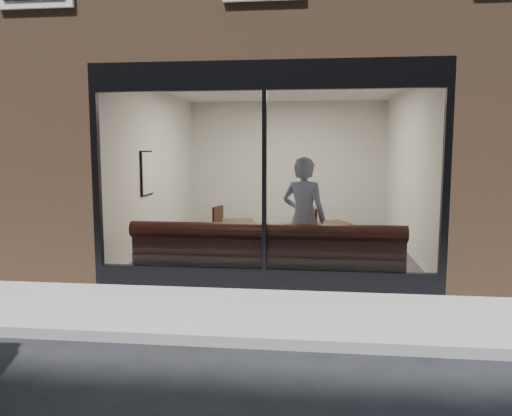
# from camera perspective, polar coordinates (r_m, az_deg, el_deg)

# --- Properties ---
(ground) EXTENTS (120.00, 120.00, 0.00)m
(ground) POSITION_cam_1_polar(r_m,az_deg,el_deg) (5.32, -1.34, -15.38)
(ground) COLOR black
(ground) RESTS_ON ground
(sidewalk_near) EXTENTS (40.00, 2.00, 0.01)m
(sidewalk_near) POSITION_cam_1_polar(r_m,az_deg,el_deg) (6.24, -0.04, -11.88)
(sidewalk_near) COLOR gray
(sidewalk_near) RESTS_ON ground
(kerb_near) EXTENTS (40.00, 0.10, 0.12)m
(kerb_near) POSITION_cam_1_polar(r_m,az_deg,el_deg) (5.25, -1.42, -14.98)
(kerb_near) COLOR gray
(kerb_near) RESTS_ON ground
(host_building_pier_left) EXTENTS (2.50, 12.00, 3.20)m
(host_building_pier_left) POSITION_cam_1_polar(r_m,az_deg,el_deg) (13.62, -12.43, 4.97)
(host_building_pier_left) COLOR brown
(host_building_pier_left) RESTS_ON ground
(host_building_pier_right) EXTENTS (2.50, 12.00, 3.20)m
(host_building_pier_right) POSITION_cam_1_polar(r_m,az_deg,el_deg) (13.24, 20.07, 4.67)
(host_building_pier_right) COLOR brown
(host_building_pier_right) RESTS_ON ground
(host_building_backfill) EXTENTS (5.00, 6.00, 3.20)m
(host_building_backfill) POSITION_cam_1_polar(r_m,az_deg,el_deg) (15.89, 4.17, 5.36)
(host_building_backfill) COLOR brown
(host_building_backfill) RESTS_ON ground
(cafe_floor) EXTENTS (6.00, 6.00, 0.00)m
(cafe_floor) POSITION_cam_1_polar(r_m,az_deg,el_deg) (10.10, 2.60, -4.52)
(cafe_floor) COLOR #2D2D30
(cafe_floor) RESTS_ON ground
(cafe_ceiling) EXTENTS (6.00, 6.00, 0.00)m
(cafe_ceiling) POSITION_cam_1_polar(r_m,az_deg,el_deg) (9.97, 2.71, 13.64)
(cafe_ceiling) COLOR white
(cafe_ceiling) RESTS_ON host_building_upper
(cafe_wall_back) EXTENTS (5.00, 0.00, 5.00)m
(cafe_wall_back) POSITION_cam_1_polar(r_m,az_deg,el_deg) (12.89, 3.58, 5.02)
(cafe_wall_back) COLOR silver
(cafe_wall_back) RESTS_ON ground
(cafe_wall_left) EXTENTS (0.00, 6.00, 6.00)m
(cafe_wall_left) POSITION_cam_1_polar(r_m,az_deg,el_deg) (10.38, -11.23, 4.46)
(cafe_wall_left) COLOR silver
(cafe_wall_left) RESTS_ON ground
(cafe_wall_right) EXTENTS (0.00, 6.00, 6.00)m
(cafe_wall_right) POSITION_cam_1_polar(r_m,az_deg,el_deg) (10.05, 17.01, 4.21)
(cafe_wall_right) COLOR silver
(cafe_wall_right) RESTS_ON ground
(storefront_kick) EXTENTS (5.00, 0.10, 0.30)m
(storefront_kick) POSITION_cam_1_polar(r_m,az_deg,el_deg) (7.20, 0.94, -8.12)
(storefront_kick) COLOR black
(storefront_kick) RESTS_ON ground
(storefront_header) EXTENTS (5.00, 0.10, 0.40)m
(storefront_header) POSITION_cam_1_polar(r_m,az_deg,el_deg) (7.03, 0.98, 14.94)
(storefront_header) COLOR black
(storefront_header) RESTS_ON host_building_upper
(storefront_mullion) EXTENTS (0.06, 0.10, 2.50)m
(storefront_mullion) POSITION_cam_1_polar(r_m,az_deg,el_deg) (6.97, 0.96, 3.06)
(storefront_mullion) COLOR black
(storefront_mullion) RESTS_ON storefront_kick
(storefront_glass) EXTENTS (4.80, 0.00, 4.80)m
(storefront_glass) POSITION_cam_1_polar(r_m,az_deg,el_deg) (6.94, 0.93, 3.04)
(storefront_glass) COLOR white
(storefront_glass) RESTS_ON storefront_kick
(banquette) EXTENTS (4.00, 0.55, 0.45)m
(banquette) POSITION_cam_1_polar(r_m,az_deg,el_deg) (7.57, 1.24, -6.80)
(banquette) COLOR #331412
(banquette) RESTS_ON cafe_floor
(person) EXTENTS (0.80, 0.65, 1.89)m
(person) POSITION_cam_1_polar(r_m,az_deg,el_deg) (7.67, 5.47, -1.16)
(person) COLOR #ACC0E1
(person) RESTS_ON cafe_floor
(cafe_table_left) EXTENTS (0.63, 0.63, 0.03)m
(cafe_table_left) POSITION_cam_1_polar(r_m,az_deg,el_deg) (8.72, -2.08, -1.53)
(cafe_table_left) COLOR black
(cafe_table_left) RESTS_ON cafe_floor
(cafe_table_right) EXTENTS (0.85, 0.85, 0.04)m
(cafe_table_right) POSITION_cam_1_polar(r_m,az_deg,el_deg) (8.49, 8.40, -1.83)
(cafe_table_right) COLOR black
(cafe_table_right) RESTS_ON cafe_floor
(cafe_chair_left) EXTENTS (0.51, 0.51, 0.04)m
(cafe_chair_left) POSITION_cam_1_polar(r_m,az_deg,el_deg) (9.40, -5.41, -4.04)
(cafe_chair_left) COLOR black
(cafe_chair_left) RESTS_ON cafe_floor
(cafe_chair_right) EXTENTS (0.47, 0.47, 0.04)m
(cafe_chair_right) POSITION_cam_1_polar(r_m,az_deg,el_deg) (9.09, 5.49, -4.41)
(cafe_chair_right) COLOR black
(cafe_chair_right) RESTS_ON cafe_floor
(wall_poster) EXTENTS (0.02, 0.59, 0.79)m
(wall_poster) POSITION_cam_1_polar(r_m,az_deg,el_deg) (9.70, -12.28, 3.93)
(wall_poster) COLOR white
(wall_poster) RESTS_ON cafe_wall_left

